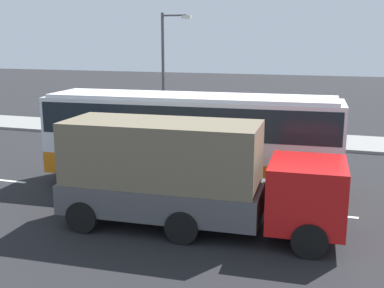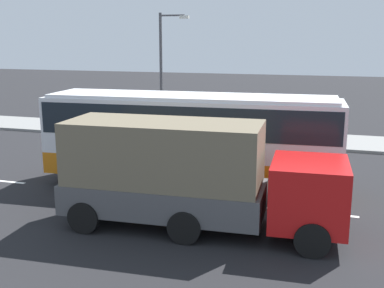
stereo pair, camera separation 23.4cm
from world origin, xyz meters
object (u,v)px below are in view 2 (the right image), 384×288
Objects in this scene: pedestrian_at_crossing at (329,123)px; cargo_truck at (191,174)px; coach_bus at (190,131)px; pedestrian_near_curb at (187,117)px; street_lamp at (164,67)px.

cargo_truck is at bearing 38.09° from pedestrian_at_crossing.
pedestrian_at_crossing is at bearing 59.82° from coach_bus.
pedestrian_at_crossing reaches higher than pedestrian_near_curb.
pedestrian_near_curb is (-3.28, 10.11, -1.21)m from coach_bus.
pedestrian_near_curb is 0.22× the size of street_lamp.
pedestrian_near_curb is at bearing 105.16° from cargo_truck.
pedestrian_at_crossing is at bearing 71.98° from cargo_truck.
pedestrian_at_crossing is 9.62m from street_lamp.
coach_bus is at bearing 104.56° from cargo_truck.
street_lamp reaches higher than pedestrian_near_curb.
street_lamp reaches higher than cargo_truck.
coach_bus reaches higher than pedestrian_at_crossing.
cargo_truck is 5.58× the size of pedestrian_near_curb.
pedestrian_near_curb is at bearing 104.70° from coach_bus.
pedestrian_near_curb is 3.76m from street_lamp.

